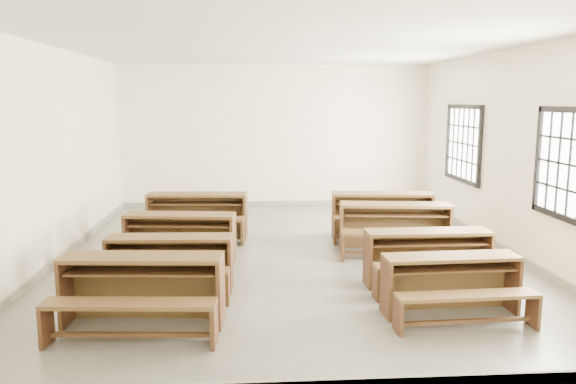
{
  "coord_description": "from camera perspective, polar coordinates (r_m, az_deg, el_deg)",
  "views": [
    {
      "loc": [
        -0.59,
        -8.58,
        2.4
      ],
      "look_at": [
        0.0,
        0.0,
        1.0
      ],
      "focal_mm": 35.0,
      "sensor_mm": 36.0,
      "label": 1
    }
  ],
  "objects": [
    {
      "name": "desk_set_6",
      "position": [
        9.1,
        10.82,
        -3.25
      ],
      "size": [
        1.84,
        1.1,
        0.78
      ],
      "rotation": [
        0.0,
        0.0,
        -0.12
      ],
      "color": "brown",
      "rests_on": "ground"
    },
    {
      "name": "desk_set_0",
      "position": [
        6.26,
        -14.64,
        -9.24
      ],
      "size": [
        1.78,
        1.02,
        0.77
      ],
      "rotation": [
        0.0,
        0.0,
        -0.08
      ],
      "color": "brown",
      "rests_on": "ground"
    },
    {
      "name": "desk_set_3",
      "position": [
        10.04,
        -9.23,
        -2.03
      ],
      "size": [
        1.8,
        1.03,
        0.78
      ],
      "rotation": [
        0.0,
        0.0,
        -0.07
      ],
      "color": "brown",
      "rests_on": "ground"
    },
    {
      "name": "desk_set_2",
      "position": [
        8.53,
        -10.98,
        -4.28
      ],
      "size": [
        1.72,
        1.03,
        0.74
      ],
      "rotation": [
        0.0,
        0.0,
        -0.11
      ],
      "color": "brown",
      "rests_on": "ground"
    },
    {
      "name": "desk_set_4",
      "position": [
        6.64,
        16.32,
        -8.68
      ],
      "size": [
        1.55,
        0.85,
        0.69
      ],
      "rotation": [
        0.0,
        0.0,
        0.04
      ],
      "color": "brown",
      "rests_on": "ground"
    },
    {
      "name": "desk_set_1",
      "position": [
        7.29,
        -11.96,
        -6.77
      ],
      "size": [
        1.61,
        0.89,
        0.71
      ],
      "rotation": [
        0.0,
        0.0,
        -0.04
      ],
      "color": "brown",
      "rests_on": "ground"
    },
    {
      "name": "room",
      "position": [
        8.61,
        0.6,
        7.54
      ],
      "size": [
        8.5,
        8.5,
        3.2
      ],
      "color": "gray",
      "rests_on": "ground"
    },
    {
      "name": "desk_set_7",
      "position": [
        10.07,
        9.53,
        -1.99
      ],
      "size": [
        1.83,
        1.07,
        0.79
      ],
      "rotation": [
        0.0,
        0.0,
        -0.1
      ],
      "color": "brown",
      "rests_on": "ground"
    },
    {
      "name": "desk_set_5",
      "position": [
        7.57,
        14.12,
        -6.15
      ],
      "size": [
        1.63,
        0.85,
        0.73
      ],
      "rotation": [
        0.0,
        0.0,
        0.0
      ],
      "color": "brown",
      "rests_on": "ground"
    }
  ]
}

